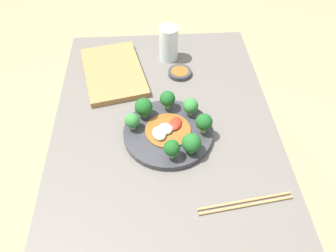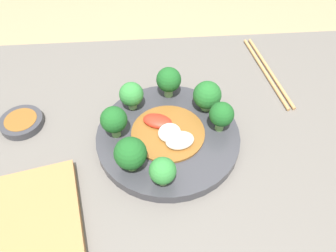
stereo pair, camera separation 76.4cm
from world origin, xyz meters
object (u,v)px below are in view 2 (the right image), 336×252
stirfry_center (169,133)px  chopsticks (267,71)px  broccoli_north (169,80)px  plate (168,137)px  broccoli_east (221,115)px  sauce_dish (22,122)px  broccoli_west (114,120)px  broccoli_northwest (131,95)px  broccoli_south (163,171)px  broccoli_southwest (130,154)px  broccoli_northeast (207,95)px

stirfry_center → chopsticks: (0.23, 0.18, -0.02)m
broccoli_north → plate: bearing=-95.2°
broccoli_east → sauce_dish: size_ratio=0.75×
sauce_dish → broccoli_north: bearing=8.3°
broccoli_west → broccoli_northwest: size_ratio=1.10×
broccoli_west → broccoli_north: (0.10, 0.09, 0.00)m
broccoli_east → broccoli_south: bearing=-136.3°
broccoli_south → stirfry_center: bearing=79.8°
stirfry_center → sauce_dish: (-0.27, 0.06, -0.02)m
broccoli_southwest → broccoli_south: (0.05, -0.03, -0.00)m
broccoli_northeast → broccoli_south: (-0.09, -0.16, -0.00)m
stirfry_center → chopsticks: stirfry_center is taller
broccoli_west → broccoli_east: size_ratio=1.05×
broccoli_south → chopsticks: 0.37m
stirfry_center → chopsticks: 0.29m
broccoli_north → sauce_dish: 0.29m
broccoli_north → broccoli_northeast: size_ratio=1.05×
broccoli_west → broccoli_northeast: broccoli_west is taller
broccoli_east → stirfry_center: bearing=-174.9°
stirfry_center → plate: bearing=109.2°
broccoli_north → broccoli_northeast: broccoli_north is taller
broccoli_northwest → sauce_dish: (-0.21, -0.01, -0.04)m
plate → broccoli_northwest: 0.10m
plate → broccoli_east: 0.10m
broccoli_west → sauce_dish: 0.19m
broccoli_north → sauce_dish: bearing=-171.7°
broccoli_southwest → stirfry_center: broccoli_southwest is taller
stirfry_center → broccoli_west: bearing=174.9°
plate → chopsticks: bearing=36.9°
broccoli_northeast → broccoli_east: bearing=-73.0°
broccoli_northwest → broccoli_north: bearing=22.2°
sauce_dish → plate: bearing=-12.0°
broccoli_south → broccoli_east: bearing=43.7°
broccoli_east → broccoli_southwest: broccoli_southwest is taller
plate → chopsticks: size_ratio=1.07×
broccoli_east → broccoli_south: broccoli_east is taller
plate → broccoli_northeast: 0.10m
plate → broccoli_northwest: (-0.06, 0.07, 0.04)m
plate → broccoli_east: (0.09, 0.00, 0.05)m
broccoli_north → broccoli_south: 0.20m
broccoli_east → broccoli_north: size_ratio=0.94×
broccoli_south → stirfry_center: broccoli_south is taller
broccoli_west → chopsticks: broccoli_west is taller
broccoli_southwest → sauce_dish: broccoli_southwest is taller
broccoli_west → broccoli_northwest: broccoli_west is taller
broccoli_southwest → sauce_dish: 0.25m
stirfry_center → sauce_dish: size_ratio=1.65×
broccoli_northeast → broccoli_south: broccoli_northeast is taller
broccoli_southwest → chopsticks: (0.30, 0.24, -0.05)m
broccoli_west → broccoli_south: bearing=-53.9°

